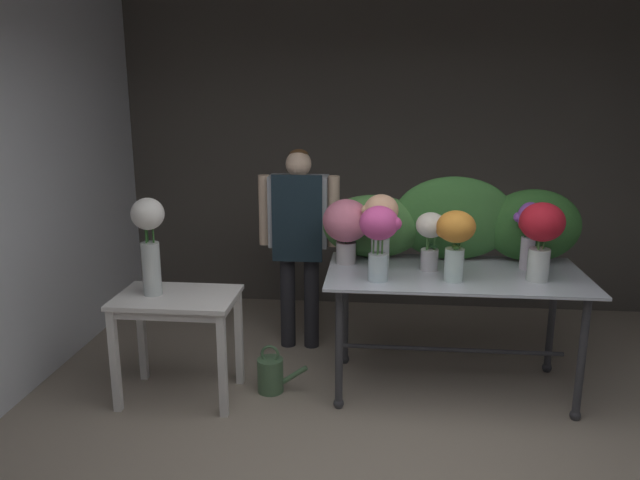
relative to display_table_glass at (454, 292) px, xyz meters
The scene contains 16 objects.
ground_plane 0.86m from the display_table_glass, 162.36° to the left, with size 7.15×7.15×0.00m, color gray.
wall_back 1.99m from the display_table_glass, 104.70° to the left, with size 4.99×0.12×2.99m, color #4C4742.
wall_left 3.07m from the display_table_glass, behind, with size 0.12×3.37×2.99m, color silver.
display_table_glass is the anchor object (origin of this frame).
side_table_white 1.86m from the display_table_glass, behind, with size 0.79×0.54×0.73m.
florist 1.33m from the display_table_glass, 151.38° to the left, with size 0.63×0.24×1.60m.
foliage_backdrop 0.52m from the display_table_glass, 89.47° to the left, with size 1.82×0.31×0.60m.
vase_fuchsia_anemones 0.72m from the display_table_glass, 155.57° to the right, with size 0.27×0.25×0.49m.
vase_sunset_roses 0.47m from the display_table_glass, 101.38° to the right, with size 0.24×0.24×0.46m.
vase_peach_peonies 0.69m from the display_table_glass, behind, with size 0.25×0.23×0.51m.
vase_violet_hydrangea 0.65m from the display_table_glass, 15.09° to the left, with size 0.19×0.17×0.46m.
vase_ivory_carnations 0.42m from the display_table_glass, 167.99° to the left, with size 0.23×0.20×0.40m.
vase_crimson_stock 0.69m from the display_table_glass, 14.67° to the right, with size 0.28×0.28×0.51m.
vase_rosy_tulips 0.87m from the display_table_glass, 168.74° to the left, with size 0.33×0.33×0.46m.
vase_white_roses_tall 2.05m from the display_table_glass, behind, with size 0.21×0.21×0.65m.
watering_can 1.38m from the display_table_glass, behind, with size 0.35×0.18×0.34m.
Camera 1 is at (-0.06, -2.48, 2.04)m, focal length 34.00 mm.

